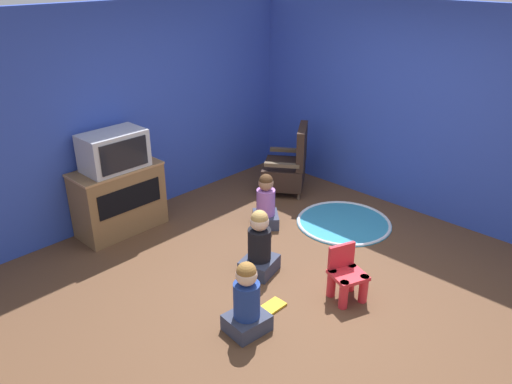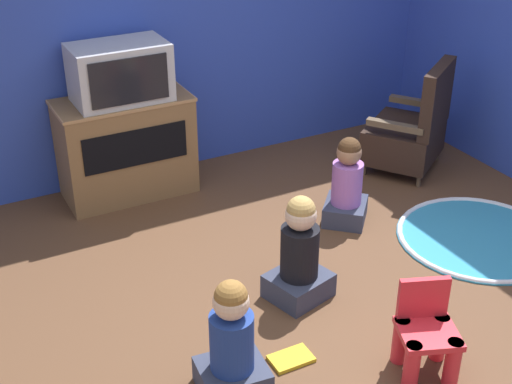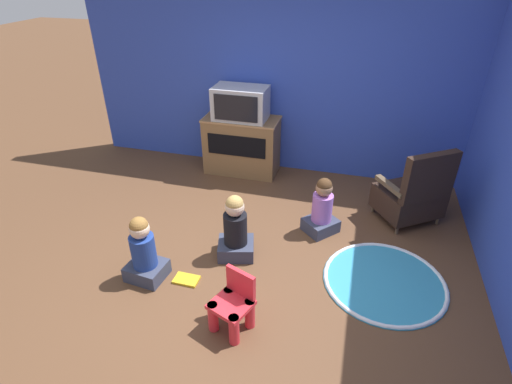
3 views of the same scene
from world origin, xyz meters
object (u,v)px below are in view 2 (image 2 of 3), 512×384
child_watching_left (299,255)px  child_watching_center (232,345)px  television (120,72)px  child_watching_right (347,186)px  book (291,359)px  tv_cabinet (126,146)px  black_armchair (411,131)px  yellow_kid_chair (426,338)px

child_watching_left → child_watching_center: child_watching_left is taller
television → child_watching_right: 1.86m
child_watching_right → book: 1.63m
tv_cabinet → black_armchair: bearing=-17.3°
tv_cabinet → child_watching_right: (1.27, -1.17, -0.12)m
tv_cabinet → yellow_kid_chair: size_ratio=1.96×
television → black_armchair: television is taller
tv_cabinet → child_watching_left: bearing=-75.1°
television → book: (0.14, -2.29, -1.00)m
tv_cabinet → child_watching_center: size_ratio=1.48×
child_watching_center → child_watching_left: bearing=42.7°
yellow_kid_chair → child_watching_left: (-0.26, 0.89, 0.09)m
television → tv_cabinet: bearing=90.0°
television → yellow_kid_chair: bearing=-74.5°
yellow_kid_chair → child_watching_center: size_ratio=0.76×
child_watching_left → book: 0.67m
television → child_watching_right: size_ratio=1.05×
child_watching_center → tv_cabinet: bearing=90.0°
television → book: 2.50m
black_armchair → yellow_kid_chair: (-1.49, -2.01, -0.14)m
child_watching_right → book: size_ratio=2.80×
black_armchair → child_watching_center: black_armchair is taller
child_watching_center → child_watching_right: (1.52, 1.19, -0.01)m
television → child_watching_right: television is taller
black_armchair → book: (-2.09, -1.62, -0.34)m
television → black_armchair: bearing=-16.8°
yellow_kid_chair → child_watching_right: bearing=92.2°
television → child_watching_center: (-0.24, -2.34, -0.71)m
television → child_watching_left: size_ratio=0.99×
child_watching_center → book: bearing=12.5°
yellow_kid_chair → book: (-0.60, 0.39, -0.20)m
child_watching_center → television: bearing=90.0°
child_watching_center → child_watching_right: bearing=44.0°
tv_cabinet → black_armchair: size_ratio=1.09×
tv_cabinet → book: tv_cabinet is taller
yellow_kid_chair → child_watching_left: 0.93m
tv_cabinet → yellow_kid_chair: tv_cabinet is taller
child_watching_right → yellow_kid_chair: bearing=-156.9°
tv_cabinet → child_watching_center: bearing=-95.9°
tv_cabinet → yellow_kid_chair: 2.81m
yellow_kid_chair → child_watching_center: bearing=-178.1°
tv_cabinet → yellow_kid_chair: bearing=-74.6°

